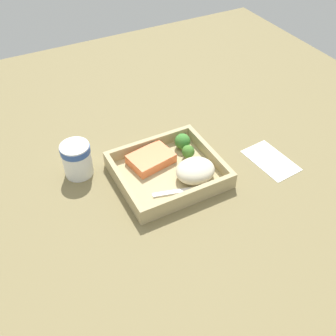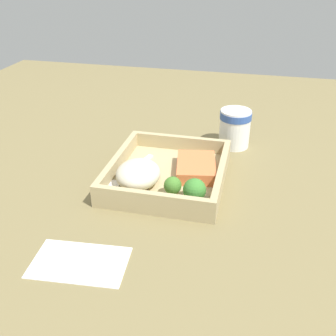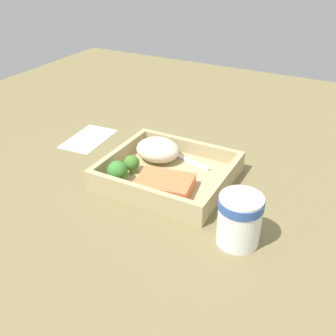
# 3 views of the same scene
# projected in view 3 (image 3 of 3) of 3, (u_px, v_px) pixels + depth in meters

# --- Properties ---
(ground_plane) EXTENTS (1.60, 1.60, 0.02)m
(ground_plane) POSITION_uv_depth(u_px,v_px,m) (168.00, 184.00, 0.80)
(ground_plane) COLOR olive
(takeout_tray) EXTENTS (0.24, 0.22, 0.01)m
(takeout_tray) POSITION_uv_depth(u_px,v_px,m) (168.00, 177.00, 0.79)
(takeout_tray) COLOR tan
(takeout_tray) RESTS_ON ground_plane
(tray_rim) EXTENTS (0.24, 0.22, 0.03)m
(tray_rim) POSITION_uv_depth(u_px,v_px,m) (168.00, 168.00, 0.78)
(tray_rim) COLOR tan
(tray_rim) RESTS_ON takeout_tray
(salmon_fillet) EXTENTS (0.11, 0.09, 0.02)m
(salmon_fillet) POSITION_uv_depth(u_px,v_px,m) (164.00, 184.00, 0.73)
(salmon_fillet) COLOR #E87340
(salmon_fillet) RESTS_ON takeout_tray
(mashed_potatoes) EXTENTS (0.09, 0.08, 0.05)m
(mashed_potatoes) POSITION_uv_depth(u_px,v_px,m) (158.00, 150.00, 0.83)
(mashed_potatoes) COLOR beige
(mashed_potatoes) RESTS_ON takeout_tray
(broccoli_floret_1) EXTENTS (0.04, 0.04, 0.04)m
(broccoli_floret_1) POSITION_uv_depth(u_px,v_px,m) (118.00, 171.00, 0.76)
(broccoli_floret_1) COLOR #7CA457
(broccoli_floret_1) RESTS_ON takeout_tray
(broccoli_floret_2) EXTENTS (0.03, 0.03, 0.04)m
(broccoli_floret_2) POSITION_uv_depth(u_px,v_px,m) (132.00, 163.00, 0.79)
(broccoli_floret_2) COLOR #80AF5C
(broccoli_floret_2) RESTS_ON takeout_tray
(fork) EXTENTS (0.16, 0.06, 0.00)m
(fork) POSITION_uv_depth(u_px,v_px,m) (177.00, 155.00, 0.85)
(fork) COLOR silver
(fork) RESTS_ON takeout_tray
(paper_cup) EXTENTS (0.07, 0.07, 0.09)m
(paper_cup) POSITION_uv_depth(u_px,v_px,m) (240.00, 217.00, 0.61)
(paper_cup) COLOR white
(paper_cup) RESTS_ON ground_plane
(receipt_slip) EXTENTS (0.10, 0.14, 0.00)m
(receipt_slip) POSITION_uv_depth(u_px,v_px,m) (88.00, 138.00, 0.95)
(receipt_slip) COLOR white
(receipt_slip) RESTS_ON ground_plane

